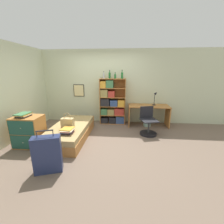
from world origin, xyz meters
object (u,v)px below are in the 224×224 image
dresser (29,131)px  bookcase (112,104)px  bed (71,132)px  desk (148,111)px  book_stack_on_bed (67,131)px  desk_lamp (155,96)px  bottle_clear (115,76)px  magazine_pile_on_dresser (23,115)px  bottle_green (104,76)px  suitcase (47,154)px  bottle_brown (110,75)px  desk_chair (148,126)px  waste_bin (147,122)px  handbag (68,123)px  bottle_blue (122,75)px

dresser → bookcase: bookcase is taller
bed → desk: (2.34, 1.23, 0.33)m
book_stack_on_bed → desk_lamp: desk_lamp is taller
bed → bottle_clear: bearing=49.0°
magazine_pile_on_dresser → bottle_green: bearing=48.3°
bottle_clear → book_stack_on_bed: bearing=-118.9°
suitcase → bottle_green: bottle_green is taller
bed → suitcase: (0.11, -1.49, 0.17)m
bottle_green → bottle_brown: bottle_brown is taller
bookcase → desk: (1.29, -0.14, -0.20)m
suitcase → desk_chair: (2.13, 1.96, -0.10)m
suitcase → dresser: suitcase is taller
desk → waste_bin: size_ratio=4.87×
desk → desk_chair: size_ratio=1.64×
handbag → magazine_pile_on_dresser: bearing=-163.3°
magazine_pile_on_dresser → desk_chair: 3.39m
book_stack_on_bed → bottle_clear: bearing=61.1°
handbag → dresser: handbag is taller
bottle_green → desk_chair: bearing=-32.3°
magazine_pile_on_dresser → bottle_green: size_ratio=1.63×
bottle_brown → book_stack_on_bed: bearing=-113.4°
book_stack_on_bed → magazine_pile_on_dresser: bearing=180.0°
bottle_green → bed: bearing=-119.0°
bottle_brown → desk_lamp: (1.58, -0.11, -0.67)m
desk → suitcase: bearing=-129.4°
magazine_pile_on_dresser → bottle_clear: (2.13, 1.89, 0.87)m
bottle_brown → desk_chair: 2.15m
bottle_clear → desk_lamp: (1.38, -0.05, -0.64)m
bookcase → desk: bearing=-6.1°
bed → dresser: bearing=-149.3°
book_stack_on_bed → desk_lamp: bearing=37.3°
handbag → magazine_pile_on_dresser: magazine_pile_on_dresser is taller
bottle_green → bottle_clear: 0.40m
desk → desk_lamp: size_ratio=2.85×
desk_lamp → desk_chair: (-0.32, -0.84, -0.79)m
bottle_blue → bottle_brown: bearing=174.0°
handbag → bottle_blue: bottle_blue is taller
handbag → bottle_green: 2.15m
desk → bottle_clear: bearing=174.2°
bookcase → magazine_pile_on_dresser: bearing=-136.4°
bed → desk: bearing=27.8°
bookcase → bottle_green: (-0.28, 0.02, 0.99)m
bottle_green → bottle_blue: bottle_blue is taller
bottle_green → desk: bearing=-5.9°
bottle_clear → suitcase: bearing=-110.6°
bed → handbag: 0.42m
suitcase → bottle_brown: (0.87, 2.90, 1.36)m
bottle_blue → book_stack_on_bed: bearing=-123.7°
bottle_blue → desk: 1.53m
suitcase → desk_chair: bearing=42.6°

